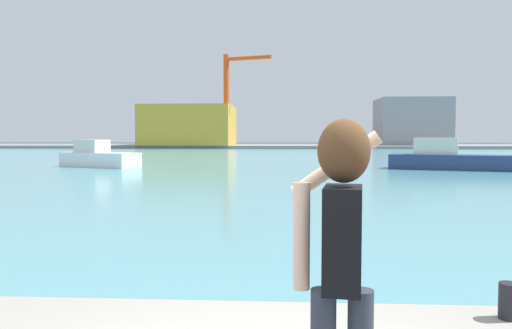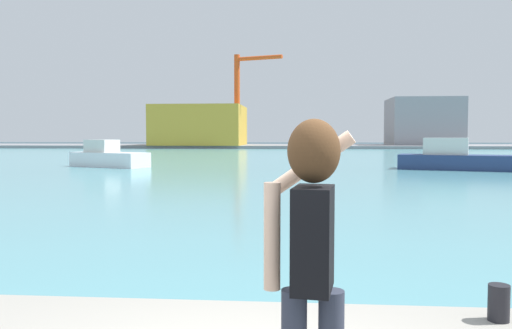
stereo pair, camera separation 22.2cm
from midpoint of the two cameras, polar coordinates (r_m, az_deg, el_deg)
ground_plane at (r=53.12m, az=3.15°, el=0.80°), size 220.00×220.00×0.00m
harbor_water at (r=55.12m, az=3.16°, el=0.90°), size 140.00×100.00×0.02m
far_shore_dock at (r=95.10m, az=3.29°, el=2.02°), size 140.00×20.00×0.50m
person_photographer at (r=2.85m, az=7.04°, el=-8.71°), size 0.53×0.56×1.74m
harbor_bollard at (r=5.30m, az=24.90°, el=-13.41°), size 0.19×0.19×0.33m
boat_moored at (r=38.18m, az=-17.04°, el=0.78°), size 6.11×4.20×1.91m
boat_moored_2 at (r=35.98m, az=20.12°, el=0.63°), size 8.07×4.62×2.06m
warehouse_left at (r=93.38m, az=-7.41°, el=4.26°), size 15.49×13.83×6.95m
warehouse_right at (r=98.63m, az=16.61°, el=4.50°), size 12.14×11.19×8.35m
port_crane at (r=91.63m, az=-2.84°, el=7.99°), size 8.59×3.47×15.80m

